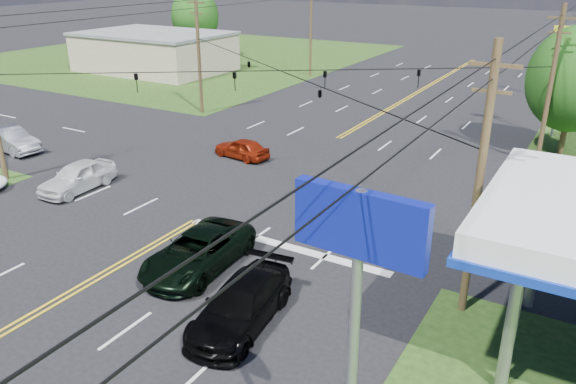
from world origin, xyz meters
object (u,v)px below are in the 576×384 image
Objects in this scene: tree_far_l at (195,16)px; pole_ne at (550,86)px; sedan_silver at (11,140)px; polesign_se at (357,281)px; pole_left_far at (311,27)px; pickup_white at (77,177)px; pole_se at (479,182)px; pickup_dkgreen at (198,251)px; suv_black at (241,304)px; tree_right_a at (574,80)px; retail_nw at (155,53)px; pole_nw at (199,52)px.

pole_ne is at bearing -27.07° from tree_far_l.
polesign_se reaches higher than sedan_silver.
polesign_se is at bearing -61.06° from pole_left_far.
polesign_se is (21.07, -11.01, 5.67)m from pickup_white.
pole_left_far is 19.42m from tree_far_l.
pole_se is 11.09m from pickup_dkgreen.
tree_far_l is (-45.00, 41.00, 0.28)m from pole_se.
pole_ne is at bearing 90.00° from pole_se.
pickup_white is (23.93, -40.00, -4.41)m from tree_far_l.
suv_black is (19.65, -41.65, -4.41)m from pole_left_far.
tree_right_a is at bearing 88.15° from polesign_se.
tree_right_a is at bearing 39.32° from pickup_white.
tree_far_l is 1.85× the size of sedan_silver.
pickup_white is (-11.07, 3.42, 0.00)m from pickup_dkgreen.
polesign_se reaches higher than retail_nw.
suv_black is 25.33m from sedan_silver.
sedan_silver is (-30.33, -14.50, -4.14)m from pole_ne.
pole_nw is at bearing 145.30° from pole_se.
polesign_se is at bearing -40.70° from pickup_dkgreen.
sedan_silver reaches higher than suv_black.
sedan_silver reaches higher than pickup_dkgreen.
pole_se is 21.50m from pickup_white.
pole_se is 45.22m from pole_left_far.
pole_ne reaches higher than tree_right_a.
pole_nw is at bearing 132.86° from polesign_se.
sedan_silver is at bearing -97.37° from pole_left_far.
tree_right_a reaches higher than pickup_dkgreen.
suv_black is at bearing 139.83° from polesign_se.
sedan_silver is at bearing -150.82° from tree_right_a.
polesign_se is (-0.00, -28.01, 1.53)m from pole_ne.
pickup_white is 9.59m from sedan_silver.
pickup_dkgreen is (-10.00, -2.42, -4.14)m from pole_se.
tree_far_l is 1.67× the size of suv_black.
retail_nw is 3.50× the size of pickup_white.
retail_nw is at bearing 136.35° from polesign_se.
pole_nw is at bearing -37.41° from retail_nw.
sedan_silver is (-23.98, 8.15, 0.02)m from suv_black.
pole_se reaches higher than sedan_silver.
pickup_dkgreen is (16.00, -39.42, -4.39)m from pole_left_far.
pickup_dkgreen is at bearing -20.04° from pickup_white.
polesign_se is at bearing -43.65° from retail_nw.
retail_nw is 2.87× the size of pickup_dkgreen.
pole_nw reaches higher than sedan_silver.
pickup_dkgreen is 1.22× the size of pickup_white.
pole_nw is 1.00× the size of pole_ne.
pole_ne reaches higher than sedan_silver.
pole_se reaches higher than tree_right_a.
pole_ne is at bearing -58.76° from sedan_silver.
suv_black is 15.77m from pickup_white.
pole_left_far reaches higher than sedan_silver.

